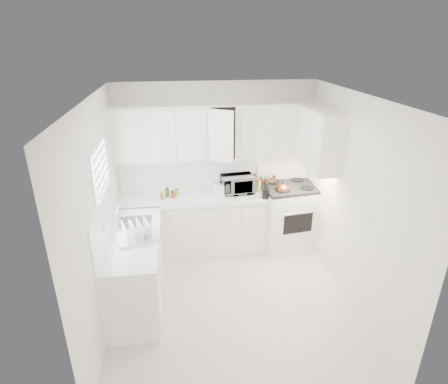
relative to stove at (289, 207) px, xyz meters
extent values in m
plane|color=silver|center=(-1.12, -1.30, -0.67)|extent=(3.20, 3.20, 0.00)
plane|color=white|center=(-1.12, -1.30, 1.93)|extent=(3.20, 3.20, 0.00)
plane|color=white|center=(-1.12, 0.30, 0.63)|extent=(3.00, 0.00, 3.00)
plane|color=white|center=(-1.12, -2.90, 0.63)|extent=(3.00, 0.00, 3.00)
plane|color=white|center=(-2.62, -1.30, 0.63)|extent=(0.00, 3.20, 3.20)
plane|color=white|center=(0.38, -1.30, 0.63)|extent=(0.00, 3.20, 3.20)
cube|color=white|center=(-1.51, -0.01, 0.26)|extent=(2.24, 0.64, 0.05)
cube|color=white|center=(-2.31, -1.10, 0.26)|extent=(0.64, 1.62, 0.05)
cube|color=white|center=(-1.12, 0.29, 0.56)|extent=(2.98, 0.02, 0.55)
cube|color=white|center=(-2.61, -1.10, 0.56)|extent=(0.02, 1.60, 0.55)
imported|color=gray|center=(-0.83, 0.06, 0.45)|extent=(0.52, 0.32, 0.33)
cylinder|color=white|center=(-1.10, 0.22, 0.42)|extent=(0.12, 0.12, 0.27)
cylinder|color=brown|center=(-1.97, 0.12, 0.35)|extent=(0.06, 0.06, 0.13)
cylinder|color=#366321|center=(-1.90, 0.03, 0.35)|extent=(0.06, 0.06, 0.13)
cylinder|color=#AB2D16|center=(-1.82, 0.12, 0.35)|extent=(0.06, 0.06, 0.13)
cylinder|color=#B3C92F|center=(-1.75, 0.03, 0.35)|extent=(0.06, 0.06, 0.13)
cylinder|color=#AB2D16|center=(-0.54, 0.16, 0.38)|extent=(0.06, 0.06, 0.19)
cylinder|color=#B3C92F|center=(-0.49, 0.10, 0.38)|extent=(0.06, 0.06, 0.19)
cylinder|color=#552218|center=(-0.43, 0.16, 0.38)|extent=(0.06, 0.06, 0.19)
cylinder|color=black|center=(-0.38, 0.10, 0.38)|extent=(0.06, 0.06, 0.19)
cylinder|color=brown|center=(-0.32, 0.16, 0.38)|extent=(0.06, 0.06, 0.19)
cylinder|color=#366321|center=(-0.27, 0.10, 0.38)|extent=(0.06, 0.06, 0.19)
cylinder|color=#AB2D16|center=(-0.21, 0.16, 0.38)|extent=(0.06, 0.06, 0.19)
camera|label=1|loc=(-1.75, -5.12, 2.53)|focal=29.55mm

